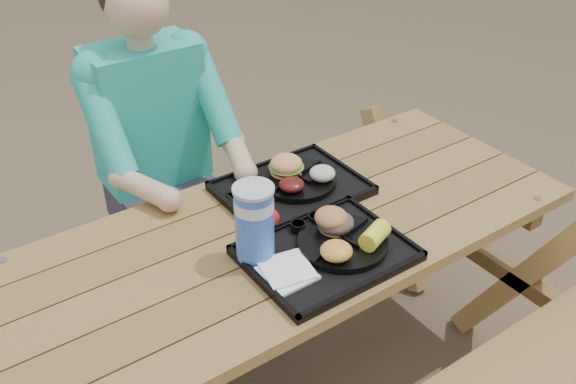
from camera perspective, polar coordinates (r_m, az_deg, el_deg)
picnic_table at (r=2.19m, az=-0.00°, el=-11.12°), size 1.80×1.49×0.75m
tray_near at (r=1.83m, az=3.41°, el=-5.53°), size 0.45×0.35×0.02m
tray_far at (r=2.10m, az=0.31°, el=0.25°), size 0.45×0.35×0.02m
plate_near at (r=1.84m, az=4.88°, el=-4.50°), size 0.26×0.26×0.02m
plate_far at (r=2.11m, az=0.82°, el=1.08°), size 0.26×0.26×0.02m
napkin_stack at (r=1.74m, az=-0.21°, el=-7.21°), size 0.14×0.14×0.02m
soda_cup at (r=1.74m, az=-2.99°, el=-2.85°), size 0.11×0.11×0.22m
condiment_bbq at (r=1.89m, az=0.91°, el=-3.10°), size 0.05×0.05×0.03m
condiment_mustard at (r=1.92m, az=2.56°, el=-2.42°), size 0.05×0.05×0.03m
sandwich at (r=1.85m, az=4.29°, el=-1.96°), size 0.10×0.10×0.11m
mac_cheese at (r=1.76m, az=4.32°, el=-5.24°), size 0.09×0.09×0.04m
corn_cob at (r=1.82m, az=7.73°, el=-3.83°), size 0.12×0.12×0.06m
cutlery_far at (r=2.02m, az=-4.07°, el=-0.94°), size 0.03×0.16×0.01m
burger at (r=2.10m, az=-0.16°, el=2.85°), size 0.11×0.11×0.10m
baked_beans at (r=2.03m, az=0.32°, el=0.66°), size 0.08×0.08×0.04m
potato_salad at (r=2.08m, az=3.07°, el=1.67°), size 0.08×0.08×0.05m
diner at (r=2.48m, az=-11.55°, el=1.87°), size 0.48×0.84×1.28m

